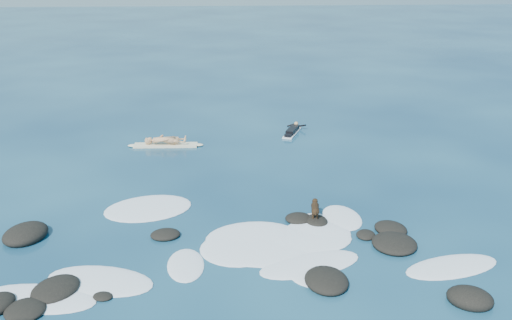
{
  "coord_description": "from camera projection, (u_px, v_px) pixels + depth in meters",
  "views": [
    {
      "loc": [
        -0.54,
        -16.24,
        8.33
      ],
      "look_at": [
        0.8,
        4.0,
        0.9
      ],
      "focal_mm": 40.0,
      "sensor_mm": 36.0,
      "label": 1
    }
  ],
  "objects": [
    {
      "name": "ground",
      "position": [
        239.0,
        230.0,
        18.11
      ],
      "size": [
        160.0,
        160.0,
        0.0
      ],
      "primitive_type": "plane",
      "color": "#0A2642",
      "rests_on": "ground"
    },
    {
      "name": "breaking_foam",
      "position": [
        248.0,
        246.0,
        17.1
      ],
      "size": [
        14.38,
        7.77,
        0.12
      ],
      "color": "white",
      "rests_on": "ground"
    },
    {
      "name": "standing_surfer_rig",
      "position": [
        165.0,
        130.0,
        25.66
      ],
      "size": [
        3.44,
        0.69,
        1.96
      ],
      "rotation": [
        0.0,
        0.0,
        -0.03
      ],
      "color": "beige",
      "rests_on": "ground"
    },
    {
      "name": "dog",
      "position": [
        315.0,
        208.0,
        18.65
      ],
      "size": [
        0.35,
        1.03,
        0.66
      ],
      "rotation": [
        0.0,
        0.0,
        1.43
      ],
      "color": "black",
      "rests_on": "ground"
    },
    {
      "name": "paddling_surfer_rig",
      "position": [
        293.0,
        131.0,
        27.74
      ],
      "size": [
        1.36,
        2.2,
        0.39
      ],
      "rotation": [
        0.0,
        0.0,
        1.18
      ],
      "color": "white",
      "rests_on": "ground"
    },
    {
      "name": "reef_rocks",
      "position": [
        220.0,
        260.0,
        16.17
      ],
      "size": [
        13.85,
        6.12,
        0.52
      ],
      "color": "black",
      "rests_on": "ground"
    }
  ]
}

